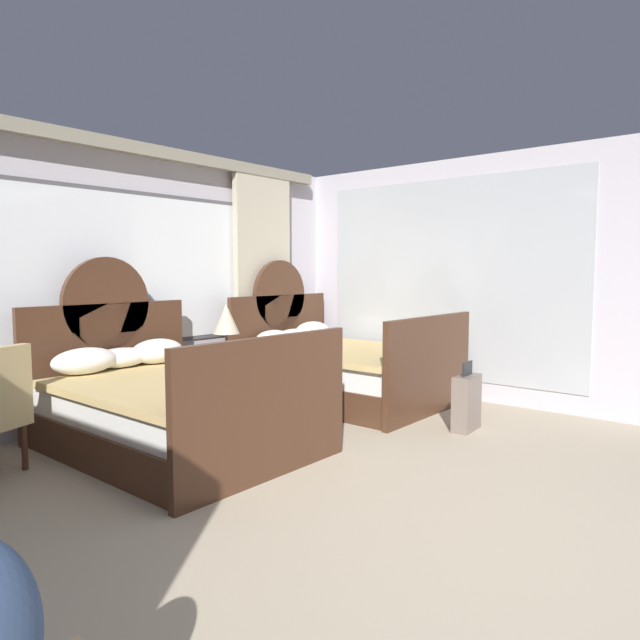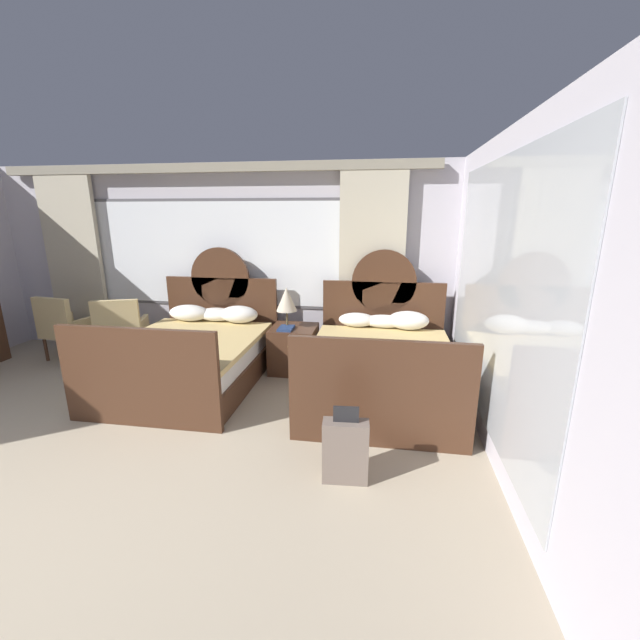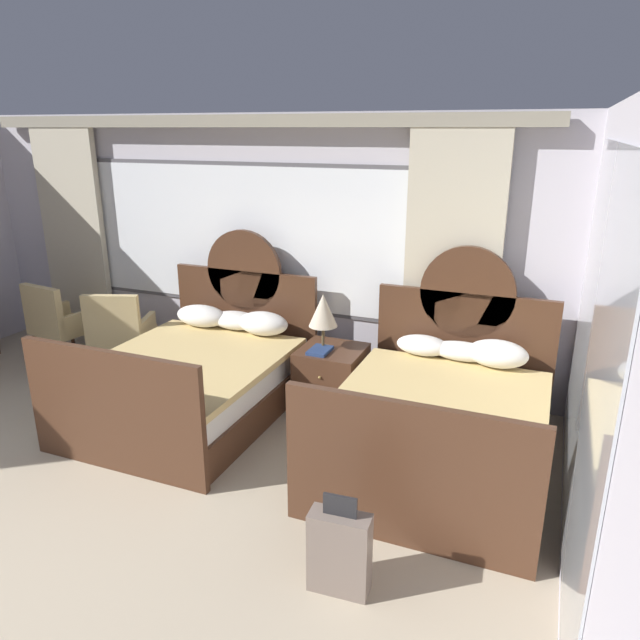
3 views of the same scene
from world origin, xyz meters
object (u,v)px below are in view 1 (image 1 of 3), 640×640
(nightstand_between_beds, at_px, (232,383))
(suitcase_on_floor, at_px, (467,402))
(bed_near_window, at_px, (173,406))
(bed_near_mirror, at_px, (343,369))
(book_on_nightstand, at_px, (234,354))
(table_lamp_on_nightstand, at_px, (226,319))

(nightstand_between_beds, relative_size, suitcase_on_floor, 0.96)
(bed_near_window, bearing_deg, bed_near_mirror, -0.17)
(bed_near_mirror, height_order, nightstand_between_beds, bed_near_mirror)
(bed_near_window, distance_m, bed_near_mirror, 2.28)
(suitcase_on_floor, bearing_deg, book_on_nightstand, 115.08)
(nightstand_between_beds, height_order, book_on_nightstand, book_on_nightstand)
(suitcase_on_floor, bearing_deg, table_lamp_on_nightstand, 114.24)
(table_lamp_on_nightstand, bearing_deg, nightstand_between_beds, 9.30)
(table_lamp_on_nightstand, height_order, suitcase_on_floor, table_lamp_on_nightstand)
(bed_near_mirror, bearing_deg, table_lamp_on_nightstand, 155.75)
(bed_near_mirror, relative_size, book_on_nightstand, 8.17)
(bed_near_window, xyz_separation_m, suitcase_on_floor, (2.03, -1.61, -0.09))
(book_on_nightstand, bearing_deg, suitcase_on_floor, -64.92)
(bed_near_mirror, xyz_separation_m, suitcase_on_floor, (-0.25, -1.61, -0.09))
(bed_near_window, xyz_separation_m, book_on_nightstand, (1.07, 0.44, 0.26))
(bed_near_mirror, xyz_separation_m, nightstand_between_beds, (-1.14, 0.56, -0.05))
(nightstand_between_beds, xyz_separation_m, book_on_nightstand, (-0.07, -0.12, 0.31))
(suitcase_on_floor, bearing_deg, nightstand_between_beds, 112.26)
(bed_near_mirror, xyz_separation_m, book_on_nightstand, (-1.21, 0.45, 0.26))
(nightstand_between_beds, bearing_deg, bed_near_mirror, -26.33)
(bed_near_window, distance_m, suitcase_on_floor, 2.59)
(bed_near_window, relative_size, book_on_nightstand, 8.17)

